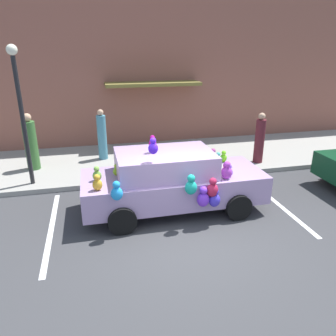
{
  "coord_description": "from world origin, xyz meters",
  "views": [
    {
      "loc": [
        -1.82,
        -5.95,
        3.95
      ],
      "look_at": [
        0.04,
        1.88,
        0.9
      ],
      "focal_mm": 34.99,
      "sensor_mm": 36.0,
      "label": 1
    }
  ],
  "objects_px": {
    "pedestrian_walking_past": "(31,144)",
    "street_lamp_post": "(20,103)",
    "pedestrian_near_shopfront": "(260,140)",
    "plush_covered_car": "(172,180)",
    "teddy_bear_on_sidewalk": "(135,165)",
    "pedestrian_by_lamp": "(102,136)"
  },
  "relations": [
    {
      "from": "pedestrian_near_shopfront",
      "to": "pedestrian_by_lamp",
      "type": "relative_size",
      "value": 0.97
    },
    {
      "from": "pedestrian_near_shopfront",
      "to": "pedestrian_by_lamp",
      "type": "bearing_deg",
      "value": 162.83
    },
    {
      "from": "teddy_bear_on_sidewalk",
      "to": "pedestrian_walking_past",
      "type": "height_order",
      "value": "pedestrian_walking_past"
    },
    {
      "from": "street_lamp_post",
      "to": "pedestrian_near_shopfront",
      "type": "distance_m",
      "value": 7.44
    },
    {
      "from": "pedestrian_near_shopfront",
      "to": "pedestrian_by_lamp",
      "type": "height_order",
      "value": "pedestrian_by_lamp"
    },
    {
      "from": "teddy_bear_on_sidewalk",
      "to": "pedestrian_by_lamp",
      "type": "xyz_separation_m",
      "value": [
        -0.87,
        1.77,
        0.49
      ]
    },
    {
      "from": "teddy_bear_on_sidewalk",
      "to": "street_lamp_post",
      "type": "xyz_separation_m",
      "value": [
        -3.0,
        0.01,
        2.01
      ]
    },
    {
      "from": "plush_covered_car",
      "to": "street_lamp_post",
      "type": "height_order",
      "value": "street_lamp_post"
    },
    {
      "from": "teddy_bear_on_sidewalk",
      "to": "pedestrian_walking_past",
      "type": "xyz_separation_m",
      "value": [
        -3.12,
        1.27,
        0.51
      ]
    },
    {
      "from": "teddy_bear_on_sidewalk",
      "to": "street_lamp_post",
      "type": "height_order",
      "value": "street_lamp_post"
    },
    {
      "from": "plush_covered_car",
      "to": "pedestrian_walking_past",
      "type": "xyz_separation_m",
      "value": [
        -3.75,
        3.5,
        0.19
      ]
    },
    {
      "from": "pedestrian_walking_past",
      "to": "pedestrian_by_lamp",
      "type": "distance_m",
      "value": 2.3
    },
    {
      "from": "pedestrian_near_shopfront",
      "to": "pedestrian_walking_past",
      "type": "relative_size",
      "value": 0.94
    },
    {
      "from": "street_lamp_post",
      "to": "pedestrian_near_shopfront",
      "type": "bearing_deg",
      "value": 1.38
    },
    {
      "from": "pedestrian_walking_past",
      "to": "street_lamp_post",
      "type": "bearing_deg",
      "value": -84.53
    },
    {
      "from": "plush_covered_car",
      "to": "street_lamp_post",
      "type": "bearing_deg",
      "value": 148.36
    },
    {
      "from": "street_lamp_post",
      "to": "teddy_bear_on_sidewalk",
      "type": "bearing_deg",
      "value": -0.14
    },
    {
      "from": "street_lamp_post",
      "to": "pedestrian_near_shopfront",
      "type": "height_order",
      "value": "street_lamp_post"
    },
    {
      "from": "plush_covered_car",
      "to": "pedestrian_near_shopfront",
      "type": "height_order",
      "value": "plush_covered_car"
    },
    {
      "from": "street_lamp_post",
      "to": "pedestrian_walking_past",
      "type": "distance_m",
      "value": 1.96
    },
    {
      "from": "teddy_bear_on_sidewalk",
      "to": "pedestrian_by_lamp",
      "type": "bearing_deg",
      "value": 116.25
    },
    {
      "from": "pedestrian_by_lamp",
      "to": "teddy_bear_on_sidewalk",
      "type": "bearing_deg",
      "value": -63.75
    }
  ]
}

